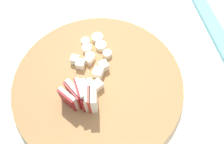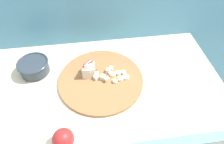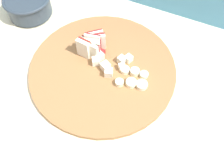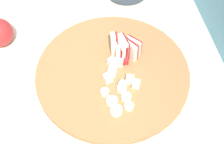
{
  "view_description": "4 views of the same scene",
  "coord_description": "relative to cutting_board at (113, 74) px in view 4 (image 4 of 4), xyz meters",
  "views": [
    {
      "loc": [
        -0.23,
        0.03,
        1.31
      ],
      "look_at": [
        -0.0,
        -0.0,
        0.93
      ],
      "focal_mm": 32.52,
      "sensor_mm": 36.0,
      "label": 1
    },
    {
      "loc": [
        -0.03,
        -0.58,
        1.6
      ],
      "look_at": [
        0.05,
        0.02,
        0.94
      ],
      "focal_mm": 31.93,
      "sensor_mm": 36.0,
      "label": 2
    },
    {
      "loc": [
        0.18,
        -0.3,
        1.42
      ],
      "look_at": [
        0.03,
        0.02,
        0.9
      ],
      "focal_mm": 38.3,
      "sensor_mm": 36.0,
      "label": 3
    },
    {
      "loc": [
        0.47,
        -0.05,
        1.55
      ],
      "look_at": [
        0.0,
        0.03,
        0.89
      ],
      "focal_mm": 50.94,
      "sensor_mm": 36.0,
      "label": 4
    }
  ],
  "objects": [
    {
      "name": "tiled_countertop",
      "position": [
        -0.0,
        -0.03,
        -0.45
      ],
      "size": [
        1.13,
        0.65,
        0.89
      ],
      "color": "beige",
      "rests_on": "ground"
    },
    {
      "name": "apple_dice_pile",
      "position": [
        0.01,
        0.01,
        0.02
      ],
      "size": [
        0.1,
        0.09,
        0.02
      ],
      "color": "#EFE5CC",
      "rests_on": "cutting_board"
    },
    {
      "name": "cutting_board",
      "position": [
        0.0,
        0.0,
        0.0
      ],
      "size": [
        0.39,
        0.39,
        0.01
      ],
      "primitive_type": "cylinder",
      "color": "olive",
      "rests_on": "tiled_countertop"
    },
    {
      "name": "apple_wedge_fan",
      "position": [
        -0.05,
        0.04,
        0.03
      ],
      "size": [
        0.06,
        0.08,
        0.06
      ],
      "color": "maroon",
      "rests_on": "cutting_board"
    },
    {
      "name": "banana_slice_rows",
      "position": [
        0.09,
        -0.0,
        0.01
      ],
      "size": [
        0.08,
        0.07,
        0.01
      ],
      "color": "beige",
      "rests_on": "cutting_board"
    },
    {
      "name": "tile_backsplash",
      "position": [
        -0.0,
        0.32,
        -0.24
      ],
      "size": [
        2.4,
        0.04,
        1.29
      ],
      "primitive_type": "cube",
      "color": "#4C8EB2",
      "rests_on": "ground"
    }
  ]
}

